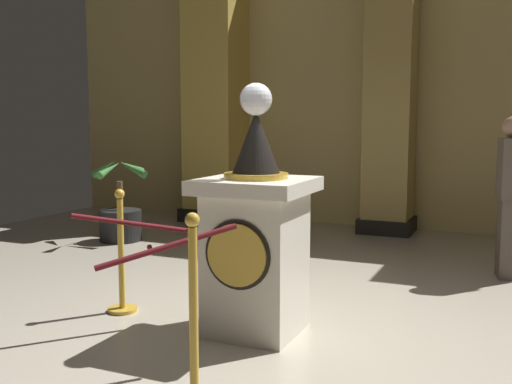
% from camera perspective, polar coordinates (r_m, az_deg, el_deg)
% --- Properties ---
extents(ground_plane, '(10.78, 10.78, 0.00)m').
position_cam_1_polar(ground_plane, '(4.62, 1.97, -12.59)').
color(ground_plane, '#B2A893').
extents(back_wall, '(10.78, 0.16, 4.12)m').
position_cam_1_polar(back_wall, '(8.80, 13.34, 10.06)').
color(back_wall, tan).
rests_on(back_wall, ground_plane).
extents(pedestal_clock, '(0.77, 0.77, 1.80)m').
position_cam_1_polar(pedestal_clock, '(4.29, -0.03, -4.40)').
color(pedestal_clock, silver).
rests_on(pedestal_clock, ground_plane).
extents(stanchion_near, '(0.24, 0.24, 1.00)m').
position_cam_1_polar(stanchion_near, '(4.94, -12.78, -7.26)').
color(stanchion_near, gold).
rests_on(stanchion_near, ground_plane).
extents(stanchion_far, '(0.24, 0.24, 1.06)m').
position_cam_1_polar(stanchion_far, '(3.32, -5.99, -13.72)').
color(stanchion_far, gold).
rests_on(stanchion_far, ground_plane).
extents(velvet_rope, '(1.26, 1.26, 0.22)m').
position_cam_1_polar(velvet_rope, '(4.02, -10.21, -4.00)').
color(velvet_rope, '#591419').
extents(column_left, '(0.96, 0.96, 3.96)m').
position_cam_1_polar(column_left, '(9.26, -3.81, 9.46)').
color(column_left, black).
rests_on(column_left, ground_plane).
extents(column_centre_rear, '(0.75, 0.75, 3.96)m').
position_cam_1_polar(column_centre_rear, '(8.38, 12.79, 9.59)').
color(column_centre_rear, black).
rests_on(column_centre_rear, ground_plane).
extents(potted_palm_left, '(0.89, 0.89, 1.10)m').
position_cam_1_polar(potted_palm_left, '(7.85, -12.88, -2.39)').
color(potted_palm_left, black).
rests_on(potted_palm_left, ground_plane).
extents(bystander_guest, '(0.28, 0.39, 1.58)m').
position_cam_1_polar(bystander_guest, '(6.28, 23.22, -0.15)').
color(bystander_guest, brown).
rests_on(bystander_guest, ground_plane).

